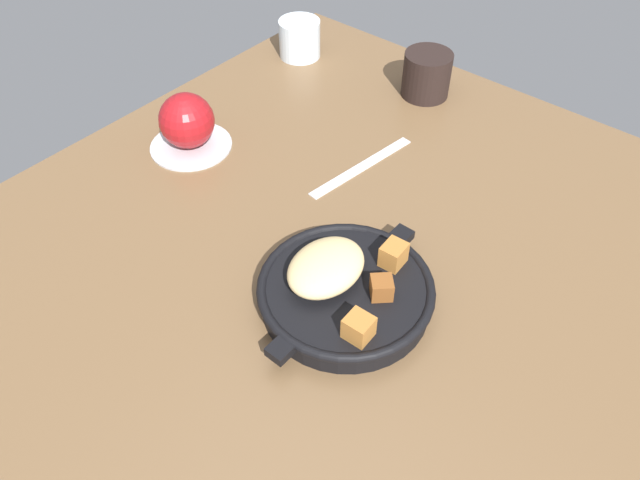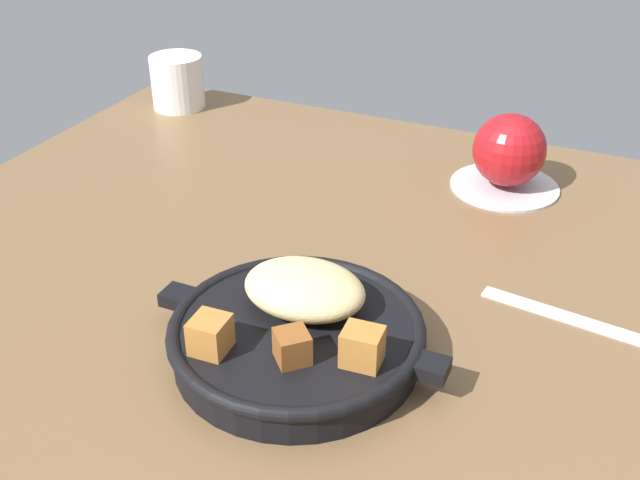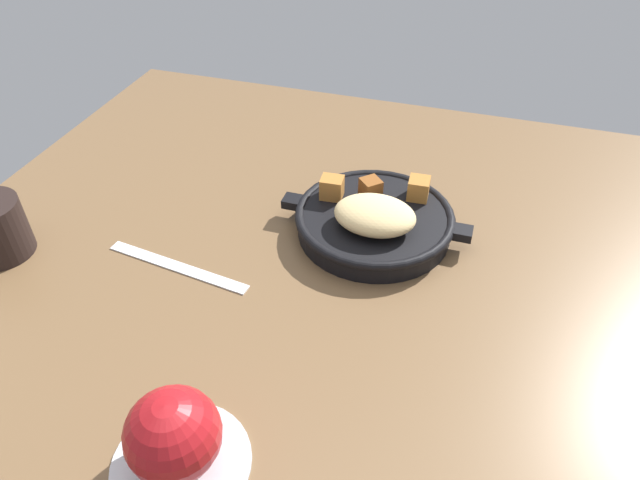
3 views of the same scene
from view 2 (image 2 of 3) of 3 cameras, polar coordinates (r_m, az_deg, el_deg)
name	(u,v)px [view 2 (image 2 of 3)]	position (r cm, az deg, el deg)	size (l,w,h in cm)	color
ground_plane	(362,330)	(68.34, 3.18, -6.75)	(104.91, 90.24, 2.40)	brown
cast_iron_skillet	(298,330)	(62.43, -1.69, -6.73)	(25.21, 20.95, 6.66)	black
saucer_plate	(504,185)	(91.72, 13.59, 4.00)	(12.56, 12.56, 0.60)	#B7BABF
red_apple	(509,150)	(89.85, 13.93, 6.53)	(8.32, 8.32, 8.32)	maroon
butter_knife	(592,324)	(70.72, 19.65, -5.95)	(19.86, 1.60, 0.36)	silver
ceramic_mug_white	(177,82)	(113.58, -10.58, 11.52)	(7.46, 7.46, 7.49)	silver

